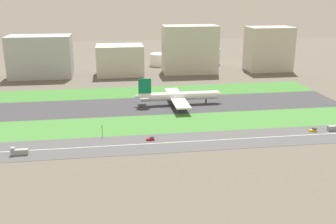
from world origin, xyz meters
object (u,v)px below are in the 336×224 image
cargo_warehouse (269,49)px  fuel_tank_centre (190,57)px  traffic_light (102,130)px  fuel_tank_west (160,60)px  car_0 (313,130)px  terminal_building (41,57)px  office_tower (190,49)px  truck_1 (335,128)px  hangar_building (120,60)px  airliner (177,96)px  car_1 (151,139)px  fuel_tank_east (211,56)px  truck_0 (19,152)px

cargo_warehouse → fuel_tank_centre: (-73.06, 45.00, -14.12)m
traffic_light → fuel_tank_west: 227.20m
car_0 → fuel_tank_west: bearing=105.0°
terminal_building → office_tower: 143.96m
truck_1 → traffic_light: bearing=176.6°
truck_1 → cargo_warehouse: (32.77, 182.00, 20.57)m
hangar_building → fuel_tank_west: 64.10m
office_tower → airliner: bearing=-105.8°
traffic_light → cargo_warehouse: cargo_warehouse is taller
car_1 → cargo_warehouse: size_ratio=0.10×
truck_1 → traffic_light: (-134.73, 7.99, 2.62)m
airliner → fuel_tank_west: (7.77, 159.00, 0.32)m
car_1 → cargo_warehouse: bearing=52.2°
car_1 → fuel_tank_east: bearing=67.9°
airliner → truck_1: bearing=-39.6°
airliner → truck_1: 106.69m
traffic_light → fuel_tank_west: (60.42, 219.01, 2.26)m
airliner → terminal_building: 160.06m
truck_1 → truck_0: same height
fuel_tank_west → fuel_tank_east: bearing=0.0°
car_1 → car_0: size_ratio=1.00×
car_1 → fuel_tank_centre: fuel_tank_centre is taller
airliner → cargo_warehouse: bearing=44.8°
fuel_tank_west → terminal_building: bearing=-159.3°
car_1 → hangar_building: hangar_building is taller
traffic_light → fuel_tank_east: fuel_tank_east is taller
cargo_warehouse → truck_1: bearing=-100.2°
fuel_tank_west → office_tower: bearing=-61.4°
fuel_tank_west → fuel_tank_east: size_ratio=1.00×
car_1 → truck_0: 67.58m
truck_0 → fuel_tank_east: 285.58m
airliner → hangar_building: 120.19m
airliner → office_tower: size_ratio=1.22×
car_1 → fuel_tank_west: 229.65m
truck_1 → fuel_tank_west: bearing=108.1°
car_1 → airliner: bearing=68.7°
truck_0 → cargo_warehouse: (208.25, 192.00, 20.57)m
hangar_building → car_0: bearing=-59.9°
truck_0 → hangar_building: bearing=-106.3°
car_1 → fuel_tank_west: fuel_tank_west is taller
traffic_light → airliner: bearing=48.7°
terminal_building → fuel_tank_east: (177.35, 45.00, -10.96)m
fuel_tank_east → cargo_warehouse: bearing=-42.5°
cargo_warehouse → truck_0: bearing=-137.3°
traffic_light → fuel_tank_west: bearing=74.6°
hangar_building → fuel_tank_east: hangar_building is taller
fuel_tank_west → car_1: bearing=-98.6°
office_tower → fuel_tank_centre: size_ratio=3.00×
truck_1 → truck_0: 175.76m
airliner → cargo_warehouse: (114.86, 114.00, 16.01)m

